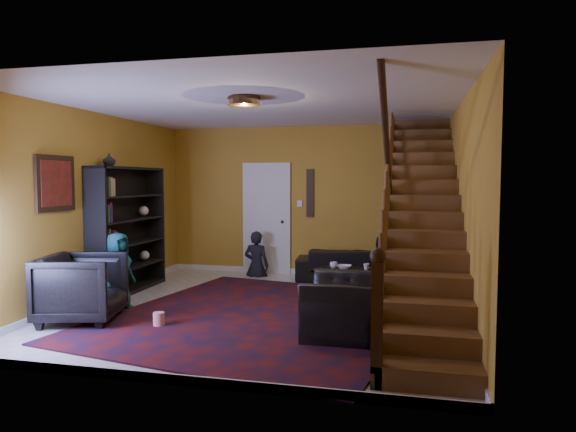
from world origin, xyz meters
name	(u,v)px	position (x,y,z in m)	size (l,w,h in m)	color
floor	(263,309)	(0.00, 0.00, 0.00)	(5.50, 5.50, 0.00)	beige
room	(209,283)	(-1.33, 1.33, 0.05)	(5.50, 5.50, 5.50)	#B98F29
staircase	(422,211)	(2.12, 0.00, 1.40)	(0.95, 5.02, 3.18)	brown
bookshelf	(129,232)	(-2.40, 0.60, 0.96)	(0.35, 1.80, 2.00)	black
door	(267,220)	(-0.70, 2.73, 1.02)	(0.82, 0.05, 2.05)	silver
framed_picture	(55,183)	(-2.57, -0.90, 1.75)	(0.04, 0.74, 0.74)	maroon
wall_hanging	(310,193)	(0.15, 2.73, 1.55)	(0.14, 0.03, 0.90)	black
ceiling_fixture	(244,101)	(0.00, -0.80, 2.74)	(0.40, 0.40, 0.10)	#3F2814
rug	(263,315)	(0.10, -0.37, 0.01)	(3.72, 4.25, 0.02)	#4D100D
sofa	(353,265)	(1.01, 2.30, 0.29)	(2.00, 0.78, 0.58)	black
armchair_left	(82,288)	(-2.05, -1.14, 0.43)	(0.93, 0.95, 0.87)	black
armchair_right	(346,307)	(1.27, -0.97, 0.34)	(1.05, 0.92, 0.68)	black
person_adult_a	(256,265)	(-0.80, 2.35, 0.20)	(0.47, 0.31, 1.30)	black
person_adult_b	(381,271)	(1.50, 2.35, 0.18)	(0.61, 0.48, 1.26)	black
person_child	(118,271)	(-1.95, -0.47, 0.54)	(0.52, 0.34, 1.07)	#1A5C65
coffee_table	(353,280)	(1.12, 1.19, 0.23)	(1.21, 0.96, 0.40)	black
cup_a	(334,265)	(0.81, 1.23, 0.45)	(0.12, 0.12, 0.10)	#999999
cup_b	(366,266)	(1.33, 1.22, 0.45)	(0.09, 0.09, 0.09)	#999999
bowl	(344,267)	(0.99, 1.19, 0.43)	(0.23, 0.23, 0.06)	#999999
vase	(109,160)	(-2.41, 0.10, 2.10)	(0.18, 0.18, 0.19)	#999999
popcorn_bucket	(159,319)	(-1.00, -1.13, 0.10)	(0.14, 0.14, 0.16)	red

